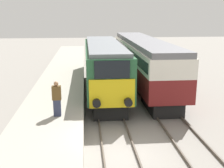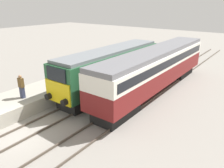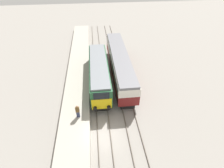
# 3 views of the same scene
# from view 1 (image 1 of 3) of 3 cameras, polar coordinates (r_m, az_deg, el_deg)

# --- Properties ---
(ground_plane) EXTENTS (120.00, 120.00, 0.00)m
(ground_plane) POSITION_cam_1_polar(r_m,az_deg,el_deg) (12.65, 1.54, -14.13)
(ground_plane) COLOR gray
(platform_left) EXTENTS (3.50, 50.00, 1.00)m
(platform_left) POSITION_cam_1_polar(r_m,az_deg,el_deg) (19.92, -10.78, -2.08)
(platform_left) COLOR #9E998C
(platform_left) RESTS_ON ground_plane
(rails_near_track) EXTENTS (1.51, 60.00, 0.14)m
(rails_near_track) POSITION_cam_1_polar(r_m,az_deg,el_deg) (17.17, -0.50, -6.01)
(rails_near_track) COLOR #4C4238
(rails_near_track) RESTS_ON ground_plane
(rails_far_track) EXTENTS (1.50, 60.00, 0.14)m
(rails_far_track) POSITION_cam_1_polar(r_m,az_deg,el_deg) (17.77, 10.53, -5.55)
(rails_far_track) COLOR #4C4238
(rails_far_track) RESTS_ON ground_plane
(locomotive) EXTENTS (2.70, 12.82, 3.88)m
(locomotive) POSITION_cam_1_polar(r_m,az_deg,el_deg) (21.05, -1.62, 3.64)
(locomotive) COLOR black
(locomotive) RESTS_ON ground_plane
(passenger_carriage) EXTENTS (2.75, 16.48, 3.93)m
(passenger_carriage) POSITION_cam_1_polar(r_m,az_deg,el_deg) (23.57, 6.32, 5.27)
(passenger_carriage) COLOR black
(passenger_carriage) RESTS_ON ground_plane
(person_on_platform) EXTENTS (0.44, 0.26, 1.78)m
(person_on_platform) POSITION_cam_1_polar(r_m,az_deg,el_deg) (14.14, -11.16, -2.97)
(person_on_platform) COLOR #2D334C
(person_on_platform) RESTS_ON platform_left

